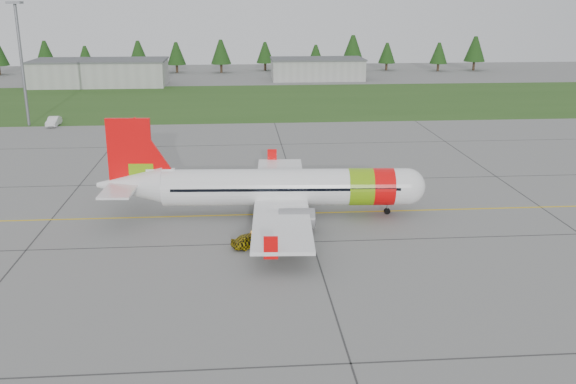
{
  "coord_description": "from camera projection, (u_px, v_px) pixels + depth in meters",
  "views": [
    {
      "loc": [
        3.57,
        -53.32,
        21.01
      ],
      "look_at": [
        8.2,
        4.73,
        3.3
      ],
      "focal_mm": 40.0,
      "sensor_mm": 36.0,
      "label": 1
    }
  ],
  "objects": [
    {
      "name": "ground",
      "position": [
        200.0,
        245.0,
        56.69
      ],
      "size": [
        320.0,
        320.0,
        0.0
      ],
      "primitive_type": "plane",
      "color": "gray",
      "rests_on": "ground"
    },
    {
      "name": "follow_me_car",
      "position": [
        252.0,
        227.0,
        55.83
      ],
      "size": [
        1.77,
        1.88,
        3.71
      ],
      "primitive_type": "imported",
      "rotation": [
        0.0,
        0.0,
        2.0
      ],
      "color": "gold",
      "rests_on": "ground"
    },
    {
      "name": "hangar_east",
      "position": [
        317.0,
        70.0,
        170.37
      ],
      "size": [
        24.0,
        12.0,
        5.2
      ],
      "primitive_type": "cube",
      "color": "#A8A8A3",
      "rests_on": "ground"
    },
    {
      "name": "hangar_west",
      "position": [
        100.0,
        73.0,
        158.44
      ],
      "size": [
        32.0,
        14.0,
        6.0
      ],
      "primitive_type": "cube",
      "color": "#A8A8A3",
      "rests_on": "ground"
    },
    {
      "name": "grass_strip",
      "position": [
        220.0,
        101.0,
        134.89
      ],
      "size": [
        320.0,
        50.0,
        0.03
      ],
      "primitive_type": "cube",
      "color": "#30561E",
      "rests_on": "ground"
    },
    {
      "name": "floodlight_mast",
      "position": [
        22.0,
        66.0,
        106.66
      ],
      "size": [
        0.5,
        0.5,
        20.0
      ],
      "primitive_type": "cylinder",
      "color": "slate",
      "rests_on": "ground"
    },
    {
      "name": "treeline",
      "position": [
        224.0,
        55.0,
        186.84
      ],
      "size": [
        160.0,
        8.0,
        10.0
      ],
      "primitive_type": null,
      "color": "#1C3F14",
      "rests_on": "ground"
    },
    {
      "name": "taxi_guideline",
      "position": [
        204.0,
        216.0,
        64.32
      ],
      "size": [
        120.0,
        0.25,
        0.02
      ],
      "primitive_type": "cube",
      "color": "gold",
      "rests_on": "ground"
    },
    {
      "name": "service_van",
      "position": [
        53.0,
        112.0,
        108.53
      ],
      "size": [
        1.69,
        1.59,
        4.8
      ],
      "primitive_type": "imported",
      "rotation": [
        0.0,
        0.0,
        0.01
      ],
      "color": "white",
      "rests_on": "ground"
    },
    {
      "name": "aircraft",
      "position": [
        278.0,
        188.0,
        63.84
      ],
      "size": [
        32.69,
        30.14,
        9.9
      ],
      "rotation": [
        0.0,
        0.0,
        -0.06
      ],
      "color": "white",
      "rests_on": "ground"
    }
  ]
}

